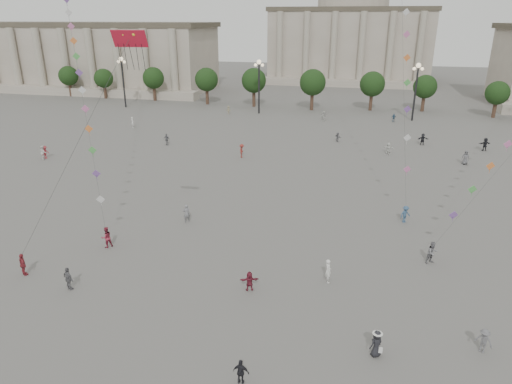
# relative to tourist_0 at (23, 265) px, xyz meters

# --- Properties ---
(ground) EXTENTS (360.00, 360.00, 0.00)m
(ground) POSITION_rel_tourist_0_xyz_m (18.24, -4.71, -0.90)
(ground) COLOR #5B5855
(ground) RESTS_ON ground
(hall_west) EXTENTS (84.00, 26.22, 17.20)m
(hall_west) POSITION_rel_tourist_0_xyz_m (-56.76, 89.18, 7.52)
(hall_west) COLOR #9E9384
(hall_west) RESTS_ON ground
(hall_central) EXTENTS (48.30, 34.30, 35.50)m
(hall_central) POSITION_rel_tourist_0_xyz_m (18.24, 124.51, 13.33)
(hall_central) COLOR #9E9384
(hall_central) RESTS_ON ground
(tree_row) EXTENTS (137.12, 5.12, 8.00)m
(tree_row) POSITION_rel_tourist_0_xyz_m (18.24, 73.29, 4.49)
(tree_row) COLOR #38251C
(tree_row) RESTS_ON ground
(lamp_post_far_west) EXTENTS (2.00, 0.90, 10.65)m
(lamp_post_far_west) POSITION_rel_tourist_0_xyz_m (-26.76, 65.29, 6.45)
(lamp_post_far_west) COLOR #262628
(lamp_post_far_west) RESTS_ON ground
(lamp_post_mid_west) EXTENTS (2.00, 0.90, 10.65)m
(lamp_post_mid_west) POSITION_rel_tourist_0_xyz_m (3.24, 65.29, 6.45)
(lamp_post_mid_west) COLOR #262628
(lamp_post_mid_west) RESTS_ON ground
(lamp_post_mid_east) EXTENTS (2.00, 0.90, 10.65)m
(lamp_post_mid_east) POSITION_rel_tourist_0_xyz_m (33.24, 65.29, 6.45)
(lamp_post_mid_east) COLOR #262628
(lamp_post_mid_east) RESTS_ON ground
(person_crowd_0) EXTENTS (0.99, 0.60, 1.58)m
(person_crowd_0) POSITION_rel_tourist_0_xyz_m (29.74, 63.29, -0.12)
(person_crowd_0) COLOR #304F6D
(person_crowd_0) RESTS_ON ground
(person_crowd_1) EXTENTS (1.17, 1.19, 1.93)m
(person_crowd_1) POSITION_rel_tourist_0_xyz_m (-18.57, 26.99, 0.06)
(person_crowd_1) COLOR white
(person_crowd_1) RESTS_ON ground
(person_crowd_2) EXTENTS (0.86, 1.27, 1.82)m
(person_crowd_2) POSITION_rel_tourist_0_xyz_m (-18.45, 27.25, 0.01)
(person_crowd_2) COLOR #9F2B34
(person_crowd_2) RESTS_ON ground
(person_crowd_4) EXTENTS (1.40, 1.72, 1.84)m
(person_crowd_4) POSITION_rel_tourist_0_xyz_m (16.82, 61.20, 0.02)
(person_crowd_4) COLOR silver
(person_crowd_4) RESTS_ON ground
(person_crowd_6) EXTENTS (1.17, 0.99, 1.56)m
(person_crowd_6) POSITION_rel_tourist_0_xyz_m (32.20, -1.12, -0.12)
(person_crowd_6) COLOR slate
(person_crowd_6) RESTS_ON ground
(person_crowd_7) EXTENTS (1.66, 1.07, 1.71)m
(person_crowd_7) POSITION_rel_tourist_0_xyz_m (28.06, 40.58, -0.05)
(person_crowd_7) COLOR white
(person_crowd_7) RESTS_ON ground
(person_crowd_9) EXTENTS (1.76, 0.89, 1.81)m
(person_crowd_9) POSITION_rel_tourist_0_xyz_m (33.38, 47.06, 0.00)
(person_crowd_9) COLOR black
(person_crowd_9) RESTS_ON ground
(person_crowd_10) EXTENTS (0.82, 0.83, 1.93)m
(person_crowd_10) POSITION_rel_tourist_0_xyz_m (-15.67, 47.38, 0.06)
(person_crowd_10) COLOR silver
(person_crowd_10) RESTS_ON ground
(person_crowd_12) EXTENTS (1.29, 1.27, 1.48)m
(person_crowd_12) POSITION_rel_tourist_0_xyz_m (20.50, 46.08, -0.16)
(person_crowd_12) COLOR slate
(person_crowd_12) RESTS_ON ground
(person_crowd_13) EXTENTS (0.68, 0.80, 1.87)m
(person_crowd_13) POSITION_rel_tourist_0_xyz_m (22.65, 4.42, 0.03)
(person_crowd_13) COLOR white
(person_crowd_13) RESTS_ON ground
(person_crowd_16) EXTENTS (1.07, 0.52, 1.77)m
(person_crowd_16) POSITION_rel_tourist_0_xyz_m (-4.99, 37.90, -0.02)
(person_crowd_16) COLOR slate
(person_crowd_16) RESTS_ON ground
(person_crowd_17) EXTENTS (0.86, 1.32, 1.92)m
(person_crowd_17) POSITION_rel_tourist_0_xyz_m (8.03, 34.14, 0.06)
(person_crowd_17) COLOR maroon
(person_crowd_17) RESTS_ON ground
(person_crowd_18) EXTENTS (1.11, 0.70, 1.64)m
(person_crowd_18) POSITION_rel_tourist_0_xyz_m (-2.60, 63.15, -0.08)
(person_crowd_18) COLOR gray
(person_crowd_18) RESTS_ON ground
(person_crowd_19) EXTENTS (1.89, 1.15, 1.94)m
(person_crowd_19) POSITION_rel_tourist_0_xyz_m (41.99, 45.80, 0.07)
(person_crowd_19) COLOR black
(person_crowd_19) RESTS_ON ground
(person_crowd_20) EXTENTS (0.78, 0.71, 1.79)m
(person_crowd_20) POSITION_rel_tourist_0_xyz_m (8.51, 11.99, -0.01)
(person_crowd_20) COLOR slate
(person_crowd_20) RESTS_ON ground
(person_crowd_21) EXTENTS (1.06, 0.82, 1.94)m
(person_crowd_21) POSITION_rel_tourist_0_xyz_m (37.93, 37.87, 0.07)
(person_crowd_21) COLOR #58585C
(person_crowd_21) RESTS_ON ground
(tourist_0) EXTENTS (1.14, 0.92, 1.81)m
(tourist_0) POSITION_rel_tourist_0_xyz_m (0.00, 0.00, 0.00)
(tourist_0) COLOR maroon
(tourist_0) RESTS_ON ground
(tourist_1) EXTENTS (0.90, 0.40, 1.52)m
(tourist_1) POSITION_rel_tourist_0_xyz_m (19.02, -6.83, -0.14)
(tourist_1) COLOR black
(tourist_1) RESTS_ON ground
(tourist_2) EXTENTS (1.45, 0.87, 1.49)m
(tourist_2) POSITION_rel_tourist_0_xyz_m (17.26, 2.00, -0.16)
(tourist_2) COLOR maroon
(tourist_2) RESTS_ON ground
(tourist_3) EXTENTS (1.13, 0.82, 1.79)m
(tourist_3) POSITION_rel_tourist_0_xyz_m (4.56, -0.95, -0.01)
(tourist_3) COLOR slate
(tourist_3) RESTS_ON ground
(kite_flyer_0) EXTENTS (1.12, 1.15, 1.86)m
(kite_flyer_0) POSITION_rel_tourist_0_xyz_m (3.77, 5.58, 0.03)
(kite_flyer_0) COLOR maroon
(kite_flyer_0) RESTS_ON ground
(kite_flyer_1) EXTENTS (1.25, 1.16, 1.69)m
(kite_flyer_1) POSITION_rel_tourist_0_xyz_m (28.91, 16.77, -0.06)
(kite_flyer_1) COLOR #345376
(kite_flyer_1) RESTS_ON ground
(kite_flyer_2) EXTENTS (1.14, 1.09, 1.86)m
(kite_flyer_2) POSITION_rel_tourist_0_xyz_m (30.49, 9.18, 0.02)
(kite_flyer_2) COLOR slate
(kite_flyer_2) RESTS_ON ground
(hat_person) EXTENTS (0.97, 0.95, 1.69)m
(hat_person) POSITION_rel_tourist_0_xyz_m (26.08, -2.92, -0.02)
(hat_person) COLOR black
(hat_person) RESTS_ON ground
(dragon_kite) EXTENTS (6.07, 1.08, 18.56)m
(dragon_kite) POSITION_rel_tourist_0_xyz_m (9.78, 1.47, 15.50)
(dragon_kite) COLOR #B41329
(dragon_kite) RESTS_ON ground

